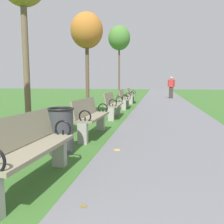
# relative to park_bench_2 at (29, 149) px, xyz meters

# --- Properties ---
(paved_walkway) EXTENTS (2.99, 44.00, 0.02)m
(paved_walkway) POSITION_rel_park_bench_2_xyz_m (2.00, 14.88, -0.48)
(paved_walkway) COLOR slate
(paved_walkway) RESTS_ON ground
(park_bench_2) EXTENTS (0.54, 1.62, 0.90)m
(park_bench_2) POSITION_rel_park_bench_2_xyz_m (0.00, 0.00, 0.00)
(park_bench_2) COLOR gray
(park_bench_2) RESTS_ON ground
(park_bench_3) EXTENTS (0.51, 1.61, 0.90)m
(park_bench_3) POSITION_rel_park_bench_2_xyz_m (-0.00, 2.82, 0.00)
(park_bench_3) COLOR gray
(park_bench_3) RESTS_ON ground
(park_bench_4) EXTENTS (0.49, 1.61, 0.90)m
(park_bench_4) POSITION_rel_park_bench_2_xyz_m (-0.00, 5.83, 0.00)
(park_bench_4) COLOR gray
(park_bench_4) RESTS_ON ground
(park_bench_5) EXTENTS (0.52, 1.61, 0.90)m
(park_bench_5) POSITION_rel_park_bench_2_xyz_m (-0.00, 8.87, 0.00)
(park_bench_5) COLOR gray
(park_bench_5) RESTS_ON ground
(park_bench_6) EXTENTS (0.53, 1.62, 0.90)m
(park_bench_6) POSITION_rel_park_bench_2_xyz_m (-0.00, 11.81, 0.00)
(park_bench_6) COLOR gray
(park_bench_6) RESTS_ON ground
(tree_3) EXTENTS (1.15, 1.15, 3.72)m
(tree_3) POSITION_rel_park_bench_2_xyz_m (-0.96, 5.87, 2.56)
(tree_3) COLOR brown
(tree_3) RESTS_ON ground
(tree_4) EXTENTS (1.59, 1.59, 5.28)m
(tree_4) POSITION_rel_park_bench_2_xyz_m (-1.24, 15.10, 3.89)
(tree_4) COLOR brown
(tree_4) RESTS_ON ground
(pedestrian_walking) EXTENTS (0.52, 0.27, 1.62)m
(pedestrian_walking) POSITION_rel_park_bench_2_xyz_m (2.58, 16.01, 0.44)
(pedestrian_walking) COLOR #3D3328
(pedestrian_walking) RESTS_ON paved_walkway
(trash_bin) EXTENTS (0.48, 0.48, 0.84)m
(trash_bin) POSITION_rel_park_bench_2_xyz_m (-0.15, 1.37, -0.06)
(trash_bin) COLOR #38383D
(trash_bin) RESTS_ON ground
(scattered_leaves) EXTENTS (4.76, 18.25, 0.02)m
(scattered_leaves) POSITION_rel_park_bench_2_xyz_m (0.61, 7.04, -0.47)
(scattered_leaves) COLOR #AD6B23
(scattered_leaves) RESTS_ON ground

